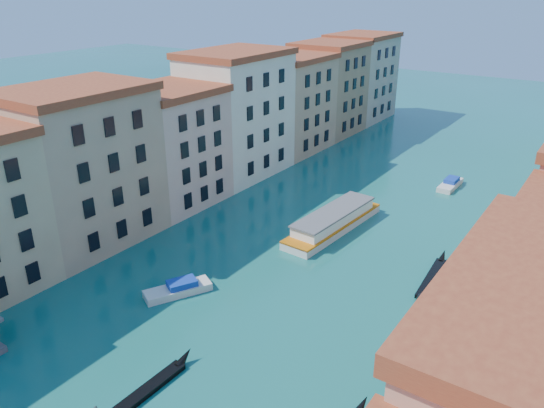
{
  "coord_description": "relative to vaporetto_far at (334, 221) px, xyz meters",
  "views": [
    {
      "loc": [
        28.82,
        0.98,
        31.55
      ],
      "look_at": [
        -3.79,
        48.92,
        6.92
      ],
      "focal_mm": 35.0,
      "sensor_mm": 36.0,
      "label": 1
    }
  ],
  "objects": [
    {
      "name": "left_bank_palazzos",
      "position": [
        -24.98,
        4.91,
        8.46
      ],
      "size": [
        12.8,
        128.4,
        21.0
      ],
      "color": "tan",
      "rests_on": "ground"
    },
    {
      "name": "motorboat_far",
      "position": [
        8.33,
        25.07,
        -0.68
      ],
      "size": [
        2.34,
        7.08,
        1.46
      ],
      "rotation": [
        0.0,
        0.0,
        -0.02
      ],
      "color": "silver",
      "rests_on": "ground"
    },
    {
      "name": "motorboat_mid",
      "position": [
        -6.27,
        -23.69,
        -0.67
      ],
      "size": [
        5.4,
        7.45,
        1.5
      ],
      "rotation": [
        0.0,
        0.0,
        -0.49
      ],
      "color": "silver",
      "rests_on": "ground"
    },
    {
      "name": "gondola_fore",
      "position": [
        1.99,
        -37.12,
        -0.83
      ],
      "size": [
        1.35,
        12.61,
        2.52
      ],
      "rotation": [
        0.0,
        0.0,
        -0.02
      ],
      "color": "black",
      "rests_on": "ground"
    },
    {
      "name": "vaporetto_far",
      "position": [
        0.0,
        0.0,
        0.0
      ],
      "size": [
        5.58,
        18.91,
        2.77
      ],
      "rotation": [
        0.0,
        0.0,
        -0.07
      ],
      "color": "silver",
      "rests_on": "ground"
    },
    {
      "name": "quay",
      "position": [
        23.02,
        5.23,
        -0.75
      ],
      "size": [
        4.0,
        140.0,
        1.0
      ],
      "primitive_type": "cube",
      "color": "gray",
      "rests_on": "ground"
    },
    {
      "name": "gondola_far",
      "position": [
        15.49,
        -5.23,
        -0.89
      ],
      "size": [
        1.8,
        12.32,
        1.74
      ],
      "rotation": [
        0.0,
        0.0,
        0.07
      ],
      "color": "black",
      "rests_on": "ground"
    }
  ]
}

